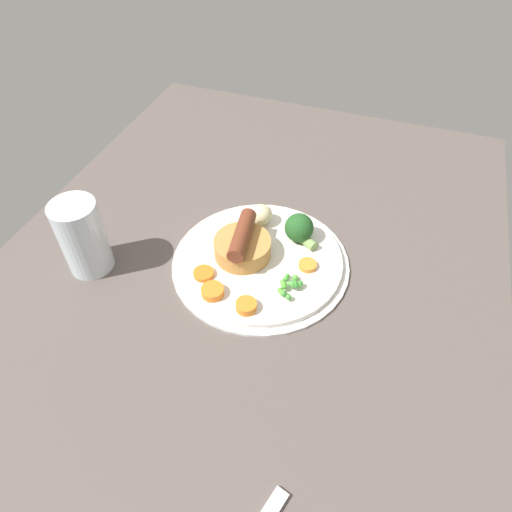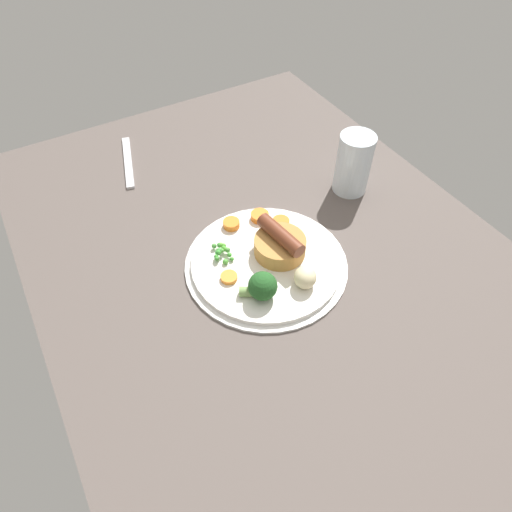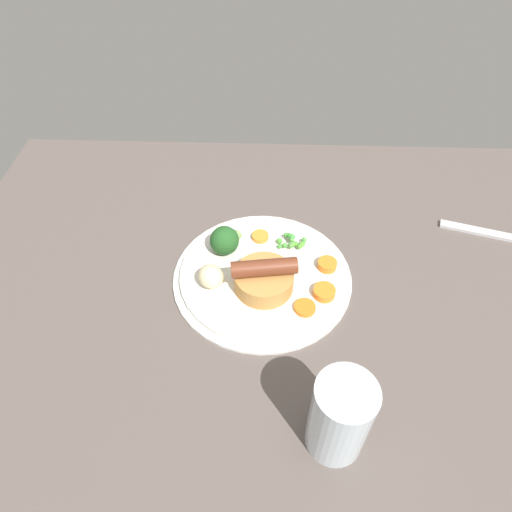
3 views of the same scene
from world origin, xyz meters
The scene contains 11 objects.
dining_table centered at (0.00, 0.00, 1.50)cm, with size 110.00×80.00×3.00cm, color #564C47.
dinner_plate centered at (2.71, -2.02, 3.57)cm, with size 28.37×28.37×1.40cm.
sausage_pudding centered at (2.41, 0.91, 6.54)cm, with size 10.02×9.03×5.61cm.
pea_pile centered at (-2.06, -8.17, 5.36)cm, with size 5.24×3.37×1.89cm.
broccoli_floret_near centered at (8.88, -6.57, 6.69)cm, with size 5.02×6.02×4.75cm.
potato_chunk_1 centered at (10.47, 0.71, 6.18)cm, with size 3.70×4.08×3.56cm, color beige.
carrot_slice_0 centered at (-7.54, -3.39, 5.02)cm, with size 3.05×3.05×1.23cm, color orange.
carrot_slice_1 centered at (-6.69, 2.21, 5.03)cm, with size 3.36×3.36×1.25cm, color orange.
carrot_slice_3 centered at (3.25, -9.57, 4.79)cm, with size 2.82×2.82×0.78cm, color orange.
carrot_slice_4 centered at (-3.70, 5.00, 4.75)cm, with size 3.18×3.18×0.70cm, color orange.
drinking_glass centered at (-6.56, 23.33, 9.18)cm, with size 6.94×6.94×12.37cm, color silver.
Camera 1 is at (-44.57, -17.98, 57.07)cm, focal length 32.00 mm.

